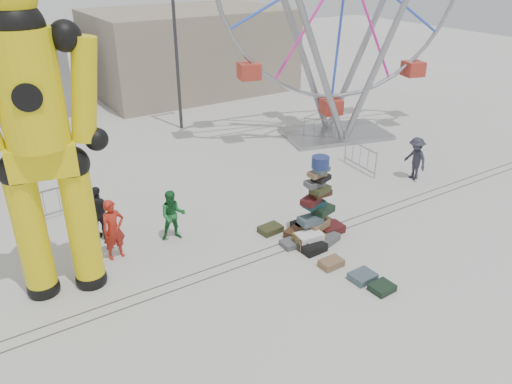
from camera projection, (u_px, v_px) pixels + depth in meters
ground at (277, 267)px, 14.52m from camera, size 90.00×90.00×0.00m
track_line_near at (266, 257)px, 14.97m from camera, size 40.00×0.04×0.01m
track_line_far at (259, 251)px, 15.28m from camera, size 40.00×0.04×0.01m
building_right at (190, 50)px, 31.95m from camera, size 12.00×8.00×5.00m
lamp_post_right at (177, 38)px, 23.89m from camera, size 1.41×0.25×8.00m
lamp_post_left at (13, 46)px, 22.01m from camera, size 1.41×0.25×8.00m
suitcase_tower at (316, 214)px, 15.83m from camera, size 1.94×1.71×2.74m
crash_test_dummy at (38, 136)px, 11.72m from camera, size 3.32×1.46×8.32m
steamer_trunk at (309, 240)px, 15.50m from camera, size 0.96×0.62×0.42m
row_case_0 at (270, 229)px, 16.29m from camera, size 0.78×0.58×0.20m
row_case_1 at (292, 243)px, 15.54m from camera, size 0.67×0.56×0.18m
row_case_2 at (313, 248)px, 15.23m from camera, size 0.77×0.54×0.24m
row_case_3 at (331, 263)px, 14.52m from camera, size 0.68×0.46×0.22m
row_case_4 at (363, 277)px, 13.93m from camera, size 0.71×0.59×0.20m
row_case_5 at (382, 288)px, 13.48m from camera, size 0.65×0.56×0.19m
barricade_dummy_c at (59, 201)px, 17.11m from camera, size 2.00×0.27×1.10m
barricade_wheel_front at (360, 157)px, 20.73m from camera, size 0.28×2.00×1.10m
barricade_wheel_back at (325, 130)px, 23.81m from camera, size 1.42×1.55×1.10m
pedestrian_red at (113, 230)px, 14.60m from camera, size 0.74×0.53×1.89m
pedestrian_green at (173, 215)px, 15.62m from camera, size 0.97×0.86×1.66m
pedestrian_black at (99, 214)px, 15.56m from camera, size 1.08×1.05×1.82m
pedestrian_grey at (415, 158)px, 19.75m from camera, size 0.81×1.21×1.74m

